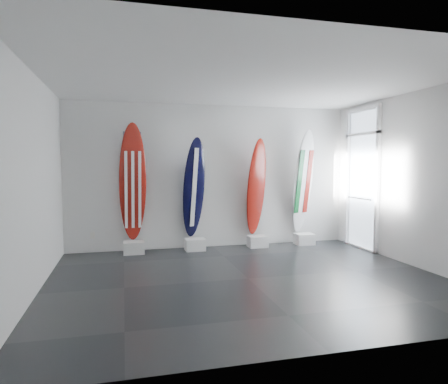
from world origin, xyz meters
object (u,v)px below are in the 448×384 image
object	(u,v)px
surfboard_navy	(194,188)
surfboard_swiss	(256,187)
surfboard_italy	(303,182)
surfboard_usa	(133,182)

from	to	relation	value
surfboard_navy	surfboard_swiss	world-z (taller)	same
surfboard_swiss	surfboard_italy	world-z (taller)	surfboard_italy
surfboard_usa	surfboard_navy	xyz separation A→B (m)	(1.22, 0.00, -0.13)
surfboard_swiss	surfboard_usa	bearing A→B (deg)	160.88
surfboard_usa	surfboard_swiss	xyz separation A→B (m)	(2.57, 0.00, -0.13)
surfboard_usa	surfboard_swiss	distance (m)	2.57
surfboard_navy	surfboard_swiss	bearing A→B (deg)	-14.34
surfboard_navy	surfboard_italy	bearing A→B (deg)	-14.34
surfboard_navy	surfboard_usa	bearing A→B (deg)	165.66
surfboard_usa	surfboard_italy	world-z (taller)	surfboard_usa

